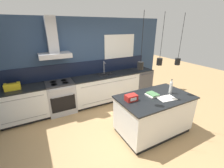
% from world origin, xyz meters
% --- Properties ---
extents(ground_plane, '(16.00, 16.00, 0.00)m').
position_xyz_m(ground_plane, '(0.00, 0.00, 0.00)').
color(ground_plane, tan).
rests_on(ground_plane, ground).
extents(wall_back, '(5.60, 2.40, 2.60)m').
position_xyz_m(wall_back, '(-0.05, 2.00, 1.36)').
color(wall_back, navy).
rests_on(wall_back, ground_plane).
extents(counter_run_left, '(1.16, 0.64, 0.91)m').
position_xyz_m(counter_run_left, '(-1.79, 1.69, 0.46)').
color(counter_run_left, black).
rests_on(counter_run_left, ground_plane).
extents(counter_run_sink, '(2.17, 0.64, 1.31)m').
position_xyz_m(counter_run_sink, '(0.60, 1.69, 0.46)').
color(counter_run_sink, black).
rests_on(counter_run_sink, ground_plane).
extents(oven_range, '(0.74, 0.66, 0.91)m').
position_xyz_m(oven_range, '(-0.85, 1.69, 0.46)').
color(oven_range, '#B5B5BA').
rests_on(oven_range, ground_plane).
extents(dishwasher, '(0.62, 0.65, 0.91)m').
position_xyz_m(dishwasher, '(1.99, 1.69, 0.46)').
color(dishwasher, '#4C4C51').
rests_on(dishwasher, ground_plane).
extents(kitchen_island, '(1.66, 0.98, 0.91)m').
position_xyz_m(kitchen_island, '(0.86, -0.23, 0.46)').
color(kitchen_island, black).
rests_on(kitchen_island, ground_plane).
extents(bottle_on_island, '(0.07, 0.07, 0.34)m').
position_xyz_m(bottle_on_island, '(1.29, -0.25, 1.05)').
color(bottle_on_island, silver).
rests_on(bottle_on_island, kitchen_island).
extents(book_stack, '(0.23, 0.26, 0.06)m').
position_xyz_m(book_stack, '(0.83, -0.16, 0.94)').
color(book_stack, silver).
rests_on(book_stack, kitchen_island).
extents(red_supply_box, '(0.24, 0.17, 0.12)m').
position_xyz_m(red_supply_box, '(0.29, -0.12, 0.97)').
color(red_supply_box, red).
rests_on(red_supply_box, kitchen_island).
extents(paper_pile, '(0.41, 0.31, 0.01)m').
position_xyz_m(paper_pile, '(1.01, -0.41, 0.91)').
color(paper_pile, silver).
rests_on(paper_pile, kitchen_island).
extents(yellow_toolbox, '(0.34, 0.18, 0.19)m').
position_xyz_m(yellow_toolbox, '(-1.93, 1.69, 0.99)').
color(yellow_toolbox, gold).
rests_on(yellow_toolbox, counter_run_left).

